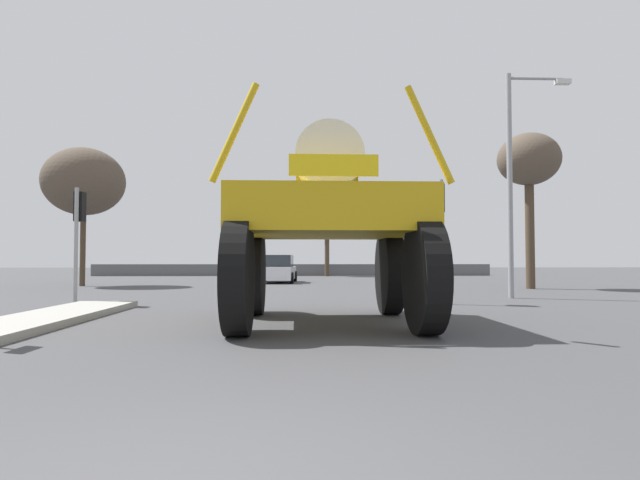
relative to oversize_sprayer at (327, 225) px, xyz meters
The scene contains 11 objects.
ground_plane 10.49m from the oversize_sprayer, 96.23° to the left, with size 120.00×120.00×0.00m, color #424244.
median_island 6.07m from the oversize_sprayer, behind, with size 1.55×7.17×0.15m, color #9E9B93.
oversize_sprayer is the anchor object (origin of this frame).
sedan_ahead 18.45m from the oversize_sprayer, 95.53° to the left, with size 2.07×4.19×1.52m.
traffic_signal_near_left 8.18m from the oversize_sprayer, 146.67° to the left, with size 0.24×0.54×3.30m.
traffic_signal_near_right 5.74m from the oversize_sprayer, 51.78° to the left, with size 0.24×0.54×3.59m.
streetlight_near_right 9.59m from the oversize_sprayer, 44.56° to the left, with size 2.20×0.24×7.53m.
bare_tree_left 18.81m from the oversize_sprayer, 126.43° to the left, with size 3.84×3.84×6.68m.
bare_tree_right 15.67m from the oversize_sprayer, 51.36° to the left, with size 2.70×2.70×6.85m.
bare_tree_far_center 29.05m from the oversize_sprayer, 87.10° to the left, with size 2.57×2.57×5.39m.
roadside_barrier 30.16m from the oversize_sprayer, 92.13° to the left, with size 31.00×0.24×0.90m, color #59595B.
Camera 1 is at (0.60, -2.71, 1.29)m, focal length 29.17 mm.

